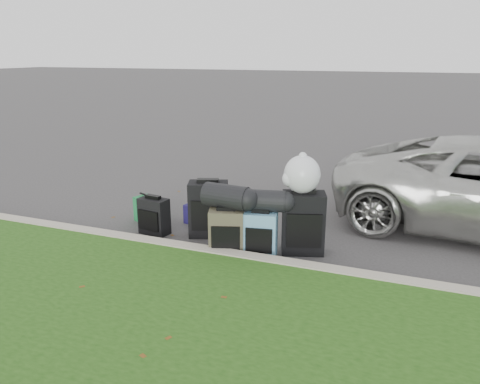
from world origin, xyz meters
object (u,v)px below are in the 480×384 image
(suitcase_large_black_left, at_px, (208,209))
(tote_navy, at_px, (195,214))
(suitcase_large_black_right, at_px, (303,223))
(tote_green, at_px, (147,209))
(suitcase_small_black, at_px, (154,216))
(suitcase_olive, at_px, (226,232))
(suitcase_teal, at_px, (260,235))

(suitcase_large_black_left, xyz_separation_m, tote_navy, (-0.41, 0.38, -0.24))
(suitcase_large_black_left, height_order, suitcase_large_black_right, suitcase_large_black_right)
(tote_navy, bearing_deg, suitcase_large_black_left, -32.07)
(tote_green, bearing_deg, suitcase_large_black_left, 13.77)
(suitcase_small_black, bearing_deg, suitcase_large_black_left, 24.76)
(suitcase_olive, height_order, suitcase_large_black_right, suitcase_large_black_right)
(suitcase_teal, distance_m, tote_green, 2.14)
(suitcase_large_black_right, distance_m, tote_navy, 1.88)
(suitcase_olive, relative_size, suitcase_large_black_right, 0.75)
(suitcase_small_black, xyz_separation_m, tote_navy, (0.35, 0.60, -0.12))
(tote_green, xyz_separation_m, tote_navy, (0.73, 0.19, -0.04))
(suitcase_teal, bearing_deg, suitcase_large_black_right, 23.95)
(suitcase_large_black_left, height_order, tote_navy, suitcase_large_black_left)
(suitcase_large_black_left, height_order, suitcase_teal, suitcase_large_black_left)
(suitcase_large_black_left, bearing_deg, tote_green, 150.86)
(suitcase_olive, distance_m, suitcase_teal, 0.44)
(suitcase_small_black, distance_m, tote_green, 0.56)
(suitcase_olive, relative_size, tote_navy, 2.06)
(suitcase_teal, xyz_separation_m, tote_green, (-2.05, 0.61, -0.10))
(suitcase_small_black, relative_size, tote_green, 1.38)
(suitcase_olive, relative_size, suitcase_teal, 1.03)
(suitcase_small_black, distance_m, suitcase_olive, 1.28)
(suitcase_large_black_right, bearing_deg, suitcase_olive, -172.44)
(suitcase_small_black, bearing_deg, suitcase_olive, -5.21)
(suitcase_small_black, xyz_separation_m, suitcase_teal, (1.67, -0.19, 0.03))
(suitcase_large_black_right, bearing_deg, tote_navy, 147.75)
(suitcase_large_black_left, height_order, tote_green, suitcase_large_black_left)
(suitcase_large_black_right, xyz_separation_m, tote_navy, (-1.80, 0.48, -0.26))
(suitcase_large_black_left, bearing_deg, tote_navy, 117.71)
(suitcase_small_black, relative_size, suitcase_olive, 0.87)
(suitcase_teal, height_order, suitcase_large_black_right, suitcase_large_black_right)
(suitcase_olive, bearing_deg, suitcase_small_black, 148.58)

